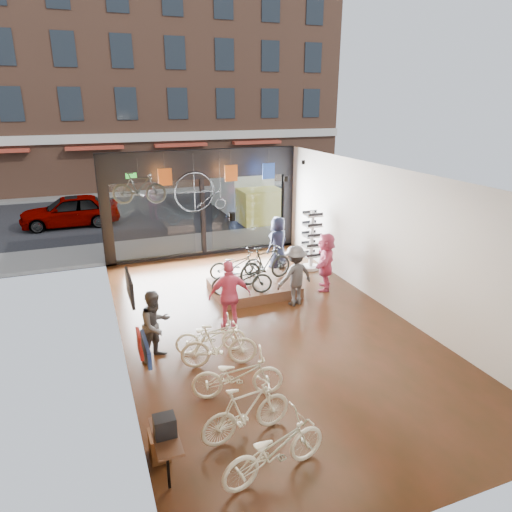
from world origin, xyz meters
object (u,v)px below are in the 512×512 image
customer_2 (230,296)px  floor_bike_3 (219,345)px  display_bike_mid (266,264)px  penny_farthing (203,193)px  street_car (70,211)px  customer_1 (156,325)px  hung_bike (139,188)px  floor_bike_4 (210,336)px  sunglasses_rack (311,241)px  display_bike_right (236,264)px  floor_bike_2 (237,375)px  floor_bike_0 (274,449)px  box_truck (247,192)px  display_bike_left (242,279)px  customer_4 (278,242)px  customer_3 (295,276)px  customer_5 (326,261)px  display_platform (254,288)px  floor_bike_1 (246,411)px

customer_2 → floor_bike_3: bearing=70.3°
display_bike_mid → penny_farthing: 3.50m
street_car → customer_1: size_ratio=2.63×
hung_bike → floor_bike_4: bearing=-157.6°
display_bike_mid → floor_bike_4: bearing=124.3°
display_bike_mid → sunglasses_rack: size_ratio=0.92×
display_bike_mid → display_bike_right: 0.95m
floor_bike_2 → penny_farthing: (1.36, 7.46, 2.04)m
floor_bike_0 → customer_1: customer_1 is taller
box_truck → hung_bike: 9.15m
box_truck → penny_farthing: size_ratio=3.55×
box_truck → display_bike_left: bearing=-110.7°
floor_bike_4 → customer_1: (-1.16, 0.18, 0.39)m
box_truck → floor_bike_0: bearing=-108.5°
floor_bike_4 → display_bike_mid: size_ratio=0.86×
display_bike_left → floor_bike_2: bearing=169.4°
customer_4 → floor_bike_3: bearing=28.6°
floor_bike_3 → floor_bike_2: bearing=-167.1°
floor_bike_2 → customer_3: 4.43m
floor_bike_0 → display_bike_right: (1.82, 7.20, 0.26)m
floor_bike_3 → display_bike_left: 3.17m
penny_farthing → box_truck: bearing=58.4°
floor_bike_3 → sunglasses_rack: bearing=-33.2°
display_bike_left → customer_5: bearing=-76.6°
display_platform → customer_4: bearing=48.7°
display_bike_mid → customer_1: bearing=111.5°
customer_1 → customer_3: customer_3 is taller
display_bike_mid → sunglasses_rack: sunglasses_rack is taller
street_car → sunglasses_rack: 11.58m
floor_bike_0 → box_truck: bearing=-29.0°
floor_bike_4 → display_bike_mid: bearing=-32.0°
floor_bike_4 → customer_1: size_ratio=0.99×
floor_bike_0 → display_bike_left: bearing=-25.3°
display_bike_left → customer_1: (-2.67, -1.99, 0.06)m
customer_1 → penny_farthing: penny_farthing is taller
display_bike_left → hung_bike: (-2.22, 2.83, 2.18)m
floor_bike_0 → customer_3: size_ratio=1.05×
floor_bike_1 → display_platform: floor_bike_1 is taller
floor_bike_0 → display_platform: floor_bike_0 is taller
floor_bike_4 → customer_4: 5.84m
customer_1 → display_platform: bearing=6.4°
box_truck → penny_farthing: bearing=-121.6°
floor_bike_0 → customer_2: customer_2 is taller
penny_farthing → floor_bike_3: bearing=-102.4°
display_bike_right → customer_3: customer_3 is taller
display_platform → hung_bike: hung_bike is taller
display_bike_mid → floor_bike_2: bearing=137.5°
display_bike_right → sunglasses_rack: size_ratio=0.81×
display_bike_right → customer_1: customer_1 is taller
box_truck → floor_bike_4: (-5.15, -11.80, -0.76)m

